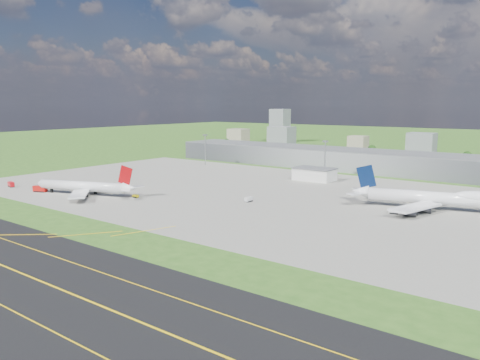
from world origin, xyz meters
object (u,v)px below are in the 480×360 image
Objects in this scene: tug_yellow at (136,196)px; fire_truck at (40,189)px; airliner_blue_quad at (438,198)px; van_white_far at (394,211)px; van_white_near at (249,200)px; crash_tender at (11,185)px; airliner_red_twin at (86,187)px.

fire_truck is at bearing -164.65° from tug_yellow.
airliner_blue_quad is at bearing 19.86° from tug_yellow.
van_white_far is (184.29, 69.39, -0.53)m from fire_truck.
fire_truck is at bearing 117.11° from van_white_near.
crash_tender is at bearing -172.16° from airliner_blue_quad.
tug_yellow is at bearing -169.84° from van_white_far.
crash_tender reaches higher than van_white_near.
airliner_red_twin is 31.58m from fire_truck.
fire_truck reaches higher than van_white_far.
airliner_blue_quad is 25.37m from van_white_far.
tug_yellow is at bearing -168.29° from airliner_blue_quad.
airliner_red_twin reaches higher than van_white_near.
airliner_red_twin is at bearing 118.61° from van_white_near.
tug_yellow is 135.26m from van_white_far.
fire_truck is (-29.62, -10.51, -3.04)m from airliner_red_twin.
airliner_red_twin is 12.85× the size of van_white_near.
van_white_far is at bearing 14.51° from tug_yellow.
airliner_blue_quad is at bearing -61.87° from van_white_near.
airliner_red_twin is at bearing -162.92° from tug_yellow.
airliner_red_twin is 0.82× the size of airliner_blue_quad.
tug_yellow is 0.67× the size of van_white_near.
airliner_blue_quad is at bearing -173.25° from airliner_red_twin.
fire_truck is 1.71× the size of van_white_near.
tug_yellow is 63.01m from van_white_near.
crash_tender reaches higher than van_white_far.
crash_tender is at bearing -171.92° from van_white_far.
crash_tender is at bearing -170.65° from tug_yellow.
fire_truck is 30.39m from crash_tender.
van_white_far is at bearing -72.03° from van_white_near.
tug_yellow is (-140.74, -67.79, -4.88)m from airliner_blue_quad.
crash_tender is at bearing 159.60° from fire_truck.
airliner_red_twin is 186.46m from airliner_blue_quad.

